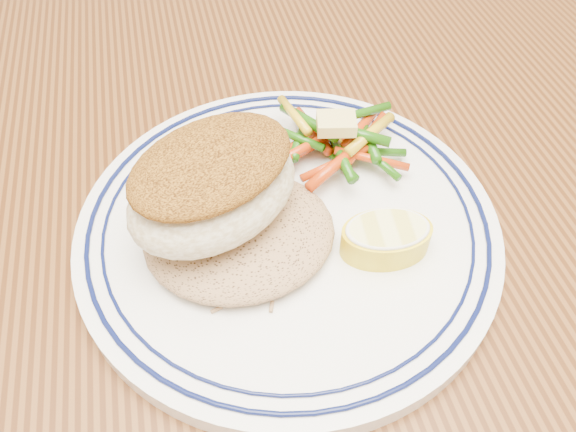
# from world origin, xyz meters

# --- Properties ---
(dining_table) EXTENTS (1.50, 0.90, 0.75)m
(dining_table) POSITION_xyz_m (0.00, 0.00, 0.65)
(dining_table) COLOR #43220D
(dining_table) RESTS_ON ground
(plate) EXTENTS (0.28, 0.28, 0.02)m
(plate) POSITION_xyz_m (0.00, 0.02, 0.76)
(plate) COLOR white
(plate) RESTS_ON dining_table
(rice_pilaf) EXTENTS (0.12, 0.11, 0.02)m
(rice_pilaf) POSITION_xyz_m (-0.03, 0.02, 0.78)
(rice_pilaf) COLOR #98724C
(rice_pilaf) RESTS_ON plate
(fish_fillet) EXTENTS (0.13, 0.12, 0.06)m
(fish_fillet) POSITION_xyz_m (-0.04, 0.03, 0.81)
(fish_fillet) COLOR beige
(fish_fillet) RESTS_ON rice_pilaf
(vegetable_pile) EXTENTS (0.10, 0.09, 0.03)m
(vegetable_pile) POSITION_xyz_m (0.05, 0.08, 0.78)
(vegetable_pile) COLOR #1B510A
(vegetable_pile) RESTS_ON plate
(butter_pat) EXTENTS (0.03, 0.03, 0.01)m
(butter_pat) POSITION_xyz_m (0.05, 0.07, 0.80)
(butter_pat) COLOR #E6D370
(butter_pat) RESTS_ON vegetable_pile
(lemon_wedge) EXTENTS (0.06, 0.06, 0.02)m
(lemon_wedge) POSITION_xyz_m (0.05, -0.01, 0.78)
(lemon_wedge) COLOR yellow
(lemon_wedge) RESTS_ON plate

